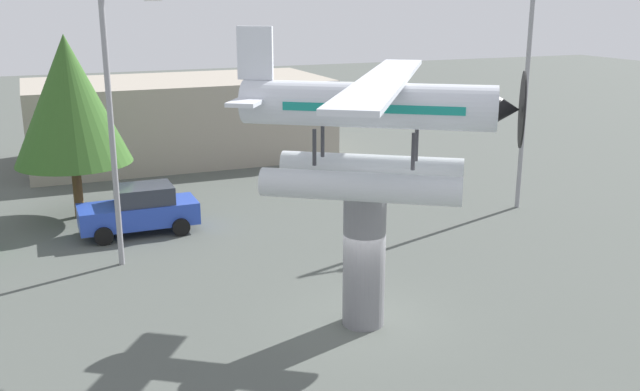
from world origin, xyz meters
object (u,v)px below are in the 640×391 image
car_mid_blue (140,210)px  streetlight_primary (116,114)px  floatplane_monument (372,125)px  storefront_building (179,119)px  tree_east (69,100)px  streetlight_secondary (530,87)px  display_pedestal (364,258)px

car_mid_blue → streetlight_primary: (-0.90, -3.02, 4.00)m
floatplane_monument → streetlight_primary: size_ratio=1.09×
storefront_building → tree_east: tree_east is taller
car_mid_blue → streetlight_secondary: (14.99, -2.55, 4.03)m
floatplane_monument → streetlight_primary: (-5.27, 6.95, -0.44)m
streetlight_secondary → car_mid_blue: bearing=170.4°
streetlight_primary → storefront_building: streetlight_primary is taller
floatplane_monument → display_pedestal: bearing=-180.0°
streetlight_secondary → storefront_building: (-11.02, 14.66, -2.82)m
display_pedestal → car_mid_blue: display_pedestal is taller
streetlight_secondary → storefront_building: 18.55m
streetlight_primary → streetlight_secondary: streetlight_secondary is taller
floatplane_monument → storefront_building: (-0.40, 22.07, -3.23)m
streetlight_secondary → storefront_building: bearing=126.9°
floatplane_monument → car_mid_blue: bearing=147.7°
streetlight_primary → tree_east: 6.01m
streetlight_secondary → tree_east: bearing=162.2°
car_mid_blue → storefront_building: size_ratio=0.27×
floatplane_monument → tree_east: size_ratio=1.31×
streetlight_primary → display_pedestal: bearing=-53.1°
floatplane_monument → streetlight_primary: streetlight_primary is taller
floatplane_monument → car_mid_blue: size_ratio=2.20×
streetlight_primary → storefront_building: (4.87, 15.13, -2.79)m
display_pedestal → floatplane_monument: size_ratio=0.40×
car_mid_blue → tree_east: bearing=-56.3°
display_pedestal → streetlight_secondary: streetlight_secondary is taller
car_mid_blue → streetlight_primary: bearing=73.4°
display_pedestal → streetlight_primary: streetlight_primary is taller
floatplane_monument → tree_east: floatplane_monument is taller
car_mid_blue → tree_east: (-1.93, 2.90, 3.72)m
display_pedestal → tree_east: tree_east is taller
floatplane_monument → streetlight_secondary: size_ratio=1.08×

